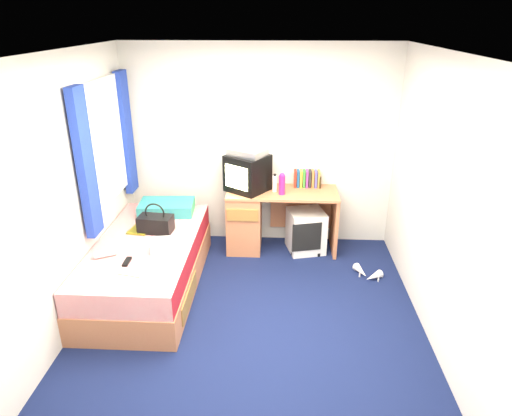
# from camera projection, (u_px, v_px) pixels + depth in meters

# --- Properties ---
(ground) EXTENTS (3.40, 3.40, 0.00)m
(ground) POSITION_uv_depth(u_px,v_px,m) (251.00, 317.00, 4.35)
(ground) COLOR #0C1438
(ground) RESTS_ON ground
(room_shell) EXTENTS (3.40, 3.40, 3.40)m
(room_shell) POSITION_uv_depth(u_px,v_px,m) (250.00, 173.00, 3.78)
(room_shell) COLOR white
(room_shell) RESTS_ON ground
(bed) EXTENTS (1.01, 2.00, 0.54)m
(bed) POSITION_uv_depth(u_px,v_px,m) (148.00, 264.00, 4.73)
(bed) COLOR #C27850
(bed) RESTS_ON ground
(pillow) EXTENTS (0.64, 0.43, 0.13)m
(pillow) POSITION_uv_depth(u_px,v_px,m) (167.00, 207.00, 5.27)
(pillow) COLOR #1952A6
(pillow) RESTS_ON bed
(desk) EXTENTS (1.30, 0.55, 0.75)m
(desk) POSITION_uv_depth(u_px,v_px,m) (259.00, 217.00, 5.51)
(desk) COLOR #C27850
(desk) RESTS_ON ground
(storage_cube) EXTENTS (0.49, 0.49, 0.51)m
(storage_cube) POSITION_uv_depth(u_px,v_px,m) (306.00, 231.00, 5.50)
(storage_cube) COLOR white
(storage_cube) RESTS_ON ground
(crt_tv) EXTENTS (0.58, 0.57, 0.43)m
(crt_tv) POSITION_uv_depth(u_px,v_px,m) (247.00, 173.00, 5.30)
(crt_tv) COLOR black
(crt_tv) RESTS_ON desk
(vcr) EXTENTS (0.49, 0.44, 0.08)m
(vcr) POSITION_uv_depth(u_px,v_px,m) (247.00, 152.00, 5.20)
(vcr) COLOR #ACACAE
(vcr) RESTS_ON crt_tv
(book_row) EXTENTS (0.31, 0.13, 0.20)m
(book_row) POSITION_uv_depth(u_px,v_px,m) (307.00, 179.00, 5.46)
(book_row) COLOR maroon
(book_row) RESTS_ON desk
(picture_frame) EXTENTS (0.03, 0.12, 0.14)m
(picture_frame) POSITION_uv_depth(u_px,v_px,m) (319.00, 181.00, 5.46)
(picture_frame) COLOR black
(picture_frame) RESTS_ON desk
(pink_water_bottle) EXTENTS (0.09, 0.09, 0.23)m
(pink_water_bottle) POSITION_uv_depth(u_px,v_px,m) (282.00, 185.00, 5.21)
(pink_water_bottle) COLOR #DB1E73
(pink_water_bottle) RESTS_ON desk
(aerosol_can) EXTENTS (0.06, 0.06, 0.19)m
(aerosol_can) POSITION_uv_depth(u_px,v_px,m) (275.00, 184.00, 5.30)
(aerosol_can) COLOR white
(aerosol_can) RESTS_ON desk
(handbag) EXTENTS (0.37, 0.23, 0.32)m
(handbag) POSITION_uv_depth(u_px,v_px,m) (156.00, 223.00, 4.79)
(handbag) COLOR black
(handbag) RESTS_ON bed
(towel) EXTENTS (0.31, 0.27, 0.09)m
(towel) POSITION_uv_depth(u_px,v_px,m) (166.00, 245.00, 4.44)
(towel) COLOR white
(towel) RESTS_ON bed
(magazine) EXTENTS (0.25, 0.31, 0.01)m
(magazine) POSITION_uv_depth(u_px,v_px,m) (141.00, 229.00, 4.87)
(magazine) COLOR yellow
(magazine) RESTS_ON bed
(water_bottle) EXTENTS (0.21, 0.15, 0.07)m
(water_bottle) POSITION_uv_depth(u_px,v_px,m) (105.00, 253.00, 4.32)
(water_bottle) COLOR silver
(water_bottle) RESTS_ON bed
(colour_swatch_fan) EXTENTS (0.23, 0.11, 0.01)m
(colour_swatch_fan) POSITION_uv_depth(u_px,v_px,m) (130.00, 274.00, 4.03)
(colour_swatch_fan) COLOR yellow
(colour_swatch_fan) RESTS_ON bed
(remote_control) EXTENTS (0.05, 0.16, 0.02)m
(remote_control) POSITION_uv_depth(u_px,v_px,m) (127.00, 262.00, 4.22)
(remote_control) COLOR black
(remote_control) RESTS_ON bed
(window_assembly) EXTENTS (0.11, 1.42, 1.40)m
(window_assembly) POSITION_uv_depth(u_px,v_px,m) (106.00, 145.00, 4.70)
(window_assembly) COLOR silver
(window_assembly) RESTS_ON room_shell
(white_heels) EXTENTS (0.31, 0.33, 0.09)m
(white_heels) POSITION_uv_depth(u_px,v_px,m) (367.00, 274.00, 5.00)
(white_heels) COLOR white
(white_heels) RESTS_ON ground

